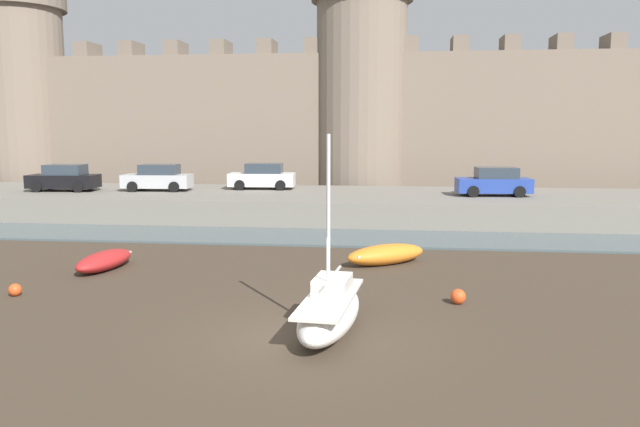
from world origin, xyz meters
TOP-DOWN VIEW (x-y plane):
  - ground_plane at (0.00, 0.00)m, footprint 160.00×160.00m
  - water_channel at (0.00, 14.16)m, footprint 80.00×4.50m
  - quay_road at (0.00, 21.41)m, footprint 64.76×10.00m
  - castle at (-0.00, 31.23)m, footprint 60.02×7.27m
  - sailboat_foreground_right at (0.80, 0.57)m, footprint 1.78×4.72m
  - rowboat_midflat_left at (-8.26, 6.67)m, footprint 1.60×3.24m
  - rowboat_foreground_left at (2.15, 8.77)m, footprint 3.46×2.91m
  - mooring_buoy_near_shore at (4.37, 3.51)m, footprint 0.46×0.46m
  - mooring_buoy_mid_mud at (-9.36, 2.81)m, footprint 0.40×0.40m
  - car_quay_centre_east at (-11.94, 21.74)m, footprint 4.20×2.08m
  - car_quay_east at (-17.58, 20.91)m, footprint 4.20×2.08m
  - car_quay_centre_west at (8.09, 21.17)m, footprint 4.20×2.08m
  - car_quay_west at (-5.78, 23.50)m, footprint 4.20×2.08m

SIDE VIEW (x-z plane):
  - ground_plane at x=0.00m, z-range 0.00..0.00m
  - water_channel at x=0.00m, z-range 0.00..0.10m
  - mooring_buoy_mid_mud at x=-9.36m, z-range 0.00..0.40m
  - mooring_buoy_near_shore at x=4.37m, z-range 0.00..0.46m
  - rowboat_midflat_left at x=-8.26m, z-range 0.02..0.69m
  - rowboat_foreground_left at x=2.15m, z-range 0.02..0.79m
  - sailboat_foreground_right at x=0.80m, z-range -1.99..3.11m
  - quay_road at x=0.00m, z-range 0.00..1.40m
  - car_quay_centre_east at x=-11.94m, z-range 1.37..2.99m
  - car_quay_east at x=-17.58m, z-range 1.37..2.99m
  - car_quay_centre_west at x=8.09m, z-range 1.37..2.99m
  - car_quay_west at x=-5.78m, z-range 1.37..2.99m
  - castle at x=0.00m, z-range -2.42..15.74m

